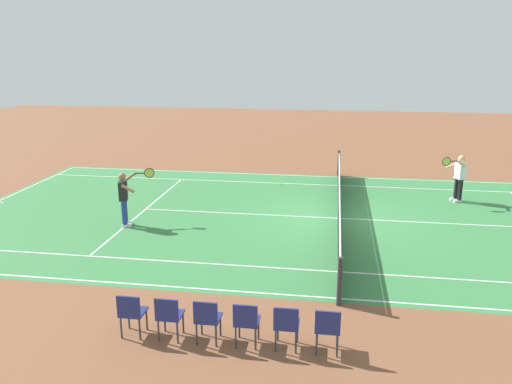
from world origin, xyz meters
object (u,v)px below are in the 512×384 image
object	(u,v)px
tennis_player_far	(459,176)
spectator_chair_2	(246,320)
tennis_player_near	(125,196)
spectator_chair_0	(328,327)
tennis_ball	(280,184)
spectator_chair_1	(286,324)
spectator_chair_3	(207,317)
spectator_chair_4	(169,314)
spectator_chair_5	(131,311)
tennis_net	(339,204)

from	to	relation	value
tennis_player_far	spectator_chair_2	bearing A→B (deg)	60.38
tennis_player_far	tennis_player_near	bearing A→B (deg)	21.78
spectator_chair_0	tennis_player_near	bearing A→B (deg)	-43.93
spectator_chair_0	spectator_chair_2	distance (m)	1.44
tennis_ball	spectator_chair_1	xyz separation A→B (m)	(-1.36, 11.50, 0.49)
spectator_chair_3	tennis_ball	bearing A→B (deg)	-90.41
tennis_player_far	spectator_chair_0	xyz separation A→B (m)	(4.34, 10.16, -0.41)
tennis_player_far	spectator_chair_4	world-z (taller)	tennis_player_far
tennis_player_far	spectator_chair_3	size ratio (longest dim) A/B	1.93
tennis_ball	spectator_chair_2	world-z (taller)	spectator_chair_2
tennis_player_far	spectator_chair_4	bearing A→B (deg)	54.62
spectator_chair_0	spectator_chair_5	world-z (taller)	same
tennis_ball	spectator_chair_2	distance (m)	11.53
tennis_player_near	spectator_chair_1	size ratio (longest dim) A/B	1.93
spectator_chair_0	tennis_ball	bearing A→B (deg)	-79.76
tennis_ball	spectator_chair_1	bearing A→B (deg)	96.73
spectator_chair_3	spectator_chair_5	size ratio (longest dim) A/B	1.00
spectator_chair_1	spectator_chair_4	size ratio (longest dim) A/B	1.00
tennis_ball	spectator_chair_3	bearing A→B (deg)	89.59
spectator_chair_2	spectator_chair_3	distance (m)	0.72
tennis_player_near	spectator_chair_4	xyz separation A→B (m)	(-3.31, 5.96, -0.41)
tennis_player_near	spectator_chair_0	size ratio (longest dim) A/B	1.93
tennis_net	spectator_chair_0	distance (m)	7.61
tennis_player_far	spectator_chair_1	bearing A→B (deg)	63.54
spectator_chair_1	spectator_chair_5	bearing A→B (deg)	0.00
tennis_ball	spectator_chair_0	xyz separation A→B (m)	(-2.08, 11.50, 0.49)
tennis_ball	spectator_chair_3	size ratio (longest dim) A/B	0.08
spectator_chair_2	spectator_chair_4	size ratio (longest dim) A/B	1.00
tennis_player_far	spectator_chair_2	distance (m)	11.70
tennis_player_near	tennis_player_far	world-z (taller)	same
tennis_ball	spectator_chair_3	world-z (taller)	spectator_chair_3
spectator_chair_3	spectator_chair_4	world-z (taller)	same
spectator_chair_0	spectator_chair_5	xyz separation A→B (m)	(3.60, 0.00, 0.00)
spectator_chair_3	tennis_net	bearing A→B (deg)	-107.29
spectator_chair_2	spectator_chair_4	bearing A→B (deg)	0.00
tennis_ball	spectator_chair_2	size ratio (longest dim) A/B	0.08
tennis_player_far	spectator_chair_1	distance (m)	11.36
tennis_player_near	spectator_chair_4	world-z (taller)	tennis_player_near
spectator_chair_4	spectator_chair_5	size ratio (longest dim) A/B	1.00
spectator_chair_1	spectator_chair_2	xyz separation A→B (m)	(0.72, 0.00, 0.00)
tennis_net	tennis_ball	distance (m)	4.54
tennis_net	spectator_chair_4	world-z (taller)	tennis_net
tennis_net	spectator_chair_0	bearing A→B (deg)	88.42
tennis_net	spectator_chair_2	xyz separation A→B (m)	(1.65, 7.61, 0.03)
spectator_chair_2	tennis_net	bearing A→B (deg)	-102.23
spectator_chair_1	spectator_chair_2	distance (m)	0.72
spectator_chair_2	spectator_chair_5	distance (m)	2.16
tennis_player_far	tennis_net	bearing A→B (deg)	31.71
tennis_net	tennis_player_far	world-z (taller)	tennis_player_far
tennis_net	tennis_player_near	xyz separation A→B (m)	(6.39, 1.65, 0.44)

